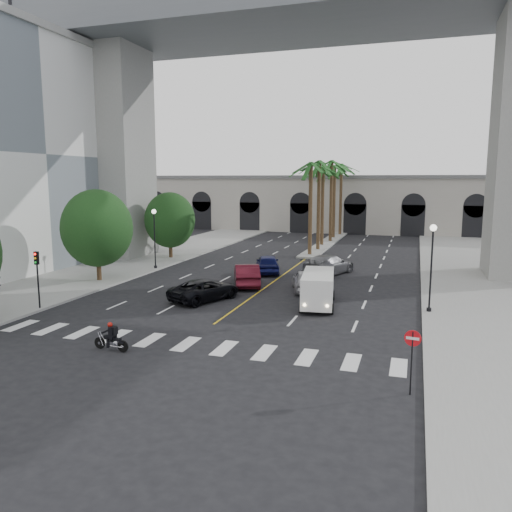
{
  "coord_description": "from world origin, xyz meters",
  "views": [
    {
      "loc": [
        10.41,
        -22.71,
        7.97
      ],
      "look_at": [
        1.18,
        6.0,
        3.3
      ],
      "focal_mm": 35.0,
      "sensor_mm": 36.0,
      "label": 1
    }
  ],
  "objects_px": {
    "motorcycle_rider": "(112,338)",
    "car_e": "(268,264)",
    "lamp_post_left_far": "(155,234)",
    "car_c": "(205,290)",
    "cargo_van": "(318,288)",
    "traffic_signal_far": "(37,270)",
    "car_b": "(247,275)",
    "car_a": "(306,280)",
    "lamp_post_right": "(432,260)",
    "car_d": "(328,265)",
    "do_not_enter_sign": "(412,348)"
  },
  "relations": [
    {
      "from": "traffic_signal_far",
      "to": "do_not_enter_sign",
      "type": "bearing_deg",
      "value": -14.65
    },
    {
      "from": "car_b",
      "to": "car_c",
      "type": "height_order",
      "value": "car_b"
    },
    {
      "from": "car_b",
      "to": "car_e",
      "type": "height_order",
      "value": "car_b"
    },
    {
      "from": "car_a",
      "to": "do_not_enter_sign",
      "type": "relative_size",
      "value": 1.84
    },
    {
      "from": "car_b",
      "to": "cargo_van",
      "type": "relative_size",
      "value": 0.96
    },
    {
      "from": "car_a",
      "to": "car_b",
      "type": "height_order",
      "value": "car_b"
    },
    {
      "from": "lamp_post_left_far",
      "to": "car_a",
      "type": "relative_size",
      "value": 1.16
    },
    {
      "from": "lamp_post_left_far",
      "to": "cargo_van",
      "type": "xyz_separation_m",
      "value": [
        16.14,
        -8.35,
        -2.03
      ]
    },
    {
      "from": "motorcycle_rider",
      "to": "car_d",
      "type": "height_order",
      "value": "car_d"
    },
    {
      "from": "lamp_post_right",
      "to": "cargo_van",
      "type": "height_order",
      "value": "lamp_post_right"
    },
    {
      "from": "traffic_signal_far",
      "to": "car_d",
      "type": "bearing_deg",
      "value": 48.77
    },
    {
      "from": "lamp_post_left_far",
      "to": "cargo_van",
      "type": "height_order",
      "value": "lamp_post_left_far"
    },
    {
      "from": "lamp_post_right",
      "to": "car_a",
      "type": "distance_m",
      "value": 9.4
    },
    {
      "from": "car_a",
      "to": "cargo_van",
      "type": "relative_size",
      "value": 0.87
    },
    {
      "from": "traffic_signal_far",
      "to": "cargo_van",
      "type": "height_order",
      "value": "traffic_signal_far"
    },
    {
      "from": "traffic_signal_far",
      "to": "car_b",
      "type": "xyz_separation_m",
      "value": [
        9.76,
        10.67,
        -1.68
      ]
    },
    {
      "from": "lamp_post_right",
      "to": "motorcycle_rider",
      "type": "height_order",
      "value": "lamp_post_right"
    },
    {
      "from": "lamp_post_right",
      "to": "car_a",
      "type": "height_order",
      "value": "lamp_post_right"
    },
    {
      "from": "car_b",
      "to": "car_e",
      "type": "relative_size",
      "value": 1.08
    },
    {
      "from": "lamp_post_right",
      "to": "cargo_van",
      "type": "distance_m",
      "value": 6.97
    },
    {
      "from": "lamp_post_right",
      "to": "traffic_signal_far",
      "type": "bearing_deg",
      "value": -164.02
    },
    {
      "from": "car_a",
      "to": "car_b",
      "type": "distance_m",
      "value": 4.68
    },
    {
      "from": "lamp_post_left_far",
      "to": "lamp_post_right",
      "type": "xyz_separation_m",
      "value": [
        22.8,
        -8.0,
        0.0
      ]
    },
    {
      "from": "motorcycle_rider",
      "to": "do_not_enter_sign",
      "type": "bearing_deg",
      "value": 1.35
    },
    {
      "from": "motorcycle_rider",
      "to": "cargo_van",
      "type": "height_order",
      "value": "cargo_van"
    },
    {
      "from": "car_d",
      "to": "car_b",
      "type": "bearing_deg",
      "value": 71.38
    },
    {
      "from": "car_b",
      "to": "car_e",
      "type": "bearing_deg",
      "value": -112.54
    },
    {
      "from": "traffic_signal_far",
      "to": "cargo_van",
      "type": "xyz_separation_m",
      "value": [
        16.04,
        6.15,
        -1.31
      ]
    },
    {
      "from": "car_e",
      "to": "do_not_enter_sign",
      "type": "xyz_separation_m",
      "value": [
        12.0,
        -21.77,
        1.01
      ]
    },
    {
      "from": "traffic_signal_far",
      "to": "car_a",
      "type": "height_order",
      "value": "traffic_signal_far"
    },
    {
      "from": "traffic_signal_far",
      "to": "car_e",
      "type": "bearing_deg",
      "value": 58.63
    },
    {
      "from": "do_not_enter_sign",
      "to": "lamp_post_left_far",
      "type": "bearing_deg",
      "value": 145.19
    },
    {
      "from": "motorcycle_rider",
      "to": "car_c",
      "type": "height_order",
      "value": "car_c"
    },
    {
      "from": "car_a",
      "to": "car_d",
      "type": "relative_size",
      "value": 0.79
    },
    {
      "from": "traffic_signal_far",
      "to": "motorcycle_rider",
      "type": "bearing_deg",
      "value": -30.2
    },
    {
      "from": "car_d",
      "to": "car_e",
      "type": "xyz_separation_m",
      "value": [
        -5.08,
        -0.91,
        -0.04
      ]
    },
    {
      "from": "cargo_van",
      "to": "lamp_post_left_far",
      "type": "bearing_deg",
      "value": 144.48
    },
    {
      "from": "traffic_signal_far",
      "to": "car_d",
      "type": "relative_size",
      "value": 0.63
    },
    {
      "from": "car_e",
      "to": "cargo_van",
      "type": "relative_size",
      "value": 0.89
    },
    {
      "from": "lamp_post_left_far",
      "to": "car_c",
      "type": "distance_m",
      "value": 12.77
    },
    {
      "from": "traffic_signal_far",
      "to": "car_e",
      "type": "relative_size",
      "value": 0.78
    },
    {
      "from": "lamp_post_right",
      "to": "car_b",
      "type": "xyz_separation_m",
      "value": [
        -12.94,
        4.17,
        -2.39
      ]
    },
    {
      "from": "motorcycle_rider",
      "to": "cargo_van",
      "type": "bearing_deg",
      "value": 60.09
    },
    {
      "from": "lamp_post_left_far",
      "to": "car_b",
      "type": "bearing_deg",
      "value": -21.21
    },
    {
      "from": "motorcycle_rider",
      "to": "car_e",
      "type": "bearing_deg",
      "value": 90.98
    },
    {
      "from": "car_d",
      "to": "cargo_van",
      "type": "bearing_deg",
      "value": 116.59
    },
    {
      "from": "lamp_post_left_far",
      "to": "motorcycle_rider",
      "type": "height_order",
      "value": "lamp_post_left_far"
    },
    {
      "from": "cargo_van",
      "to": "car_d",
      "type": "bearing_deg",
      "value": 87.98
    },
    {
      "from": "lamp_post_right",
      "to": "car_d",
      "type": "distance_m",
      "value": 13.29
    },
    {
      "from": "car_c",
      "to": "car_a",
      "type": "bearing_deg",
      "value": -117.03
    }
  ]
}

